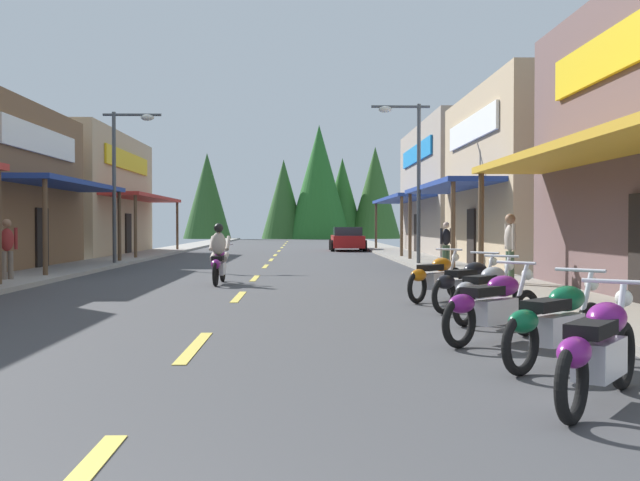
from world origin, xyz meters
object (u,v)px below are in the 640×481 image
(pedestrian_browsing, at_px, (446,242))
(parked_car_curbside, at_px, (347,239))
(streetlamp_right, at_px, (410,160))
(motorcycle_parked_right_3, at_px, (486,291))
(streetlamp_left, at_px, (124,164))
(pedestrian_waiting, at_px, (7,246))
(rider_cruising_lead, at_px, (219,259))
(motorcycle_parked_right_2, at_px, (493,305))
(motorcycle_parked_right_5, at_px, (436,276))
(motorcycle_parked_right_0, at_px, (599,349))
(pedestrian_by_shop, at_px, (510,245))
(motorcycle_parked_right_1, at_px, (556,321))
(motorcycle_parked_right_4, at_px, (468,283))

(pedestrian_browsing, distance_m, parked_car_curbside, 18.29)
(streetlamp_right, distance_m, motorcycle_parked_right_3, 16.01)
(streetlamp_left, height_order, pedestrian_waiting, streetlamp_left)
(rider_cruising_lead, bearing_deg, motorcycle_parked_right_2, -153.69)
(rider_cruising_lead, distance_m, pedestrian_waiting, 5.52)
(rider_cruising_lead, bearing_deg, motorcycle_parked_right_5, -130.94)
(motorcycle_parked_right_2, xyz_separation_m, motorcycle_parked_right_3, (0.42, 2.04, 0.00))
(streetlamp_right, distance_m, pedestrian_browsing, 3.46)
(streetlamp_right, bearing_deg, motorcycle_parked_right_5, -95.78)
(motorcycle_parked_right_0, distance_m, motorcycle_parked_right_5, 8.75)
(streetlamp_left, xyz_separation_m, pedestrian_by_shop, (11.57, -10.27, -2.72))
(pedestrian_browsing, xyz_separation_m, parked_car_curbside, (-2.34, 18.14, -0.26))
(rider_cruising_lead, bearing_deg, pedestrian_by_shop, -102.45)
(streetlamp_right, distance_m, motorcycle_parked_right_1, 19.66)
(motorcycle_parked_right_0, xyz_separation_m, motorcycle_parked_right_4, (0.46, 6.96, 0.00))
(streetlamp_right, xyz_separation_m, parked_car_curbside, (-1.26, 16.72, -3.22))
(streetlamp_right, height_order, motorcycle_parked_right_2, streetlamp_right)
(pedestrian_by_shop, bearing_deg, rider_cruising_lead, -18.03)
(pedestrian_browsing, bearing_deg, streetlamp_right, 1.38)
(pedestrian_waiting, bearing_deg, motorcycle_parked_right_2, -0.97)
(motorcycle_parked_right_0, xyz_separation_m, motorcycle_parked_right_3, (0.41, 5.48, 0.00))
(streetlamp_left, distance_m, motorcycle_parked_right_1, 22.25)
(pedestrian_by_shop, bearing_deg, motorcycle_parked_right_2, 67.84)
(pedestrian_browsing, xyz_separation_m, pedestrian_waiting, (-12.68, -6.37, 0.03))
(rider_cruising_lead, bearing_deg, motorcycle_parked_right_3, -145.68)
(rider_cruising_lead, xyz_separation_m, pedestrian_waiting, (-5.51, 0.25, 0.32))
(motorcycle_parked_right_3, xyz_separation_m, parked_car_curbside, (-0.22, 32.33, 0.20))
(streetlamp_right, distance_m, motorcycle_parked_right_5, 12.85)
(pedestrian_browsing, relative_size, parked_car_curbside, 0.38)
(motorcycle_parked_right_2, xyz_separation_m, pedestrian_by_shop, (2.46, 7.97, 0.56))
(streetlamp_left, relative_size, pedestrian_waiting, 3.40)
(motorcycle_parked_right_1, xyz_separation_m, motorcycle_parked_right_3, (0.17, 3.72, 0.00))
(motorcycle_parked_right_4, relative_size, motorcycle_parked_right_5, 0.96)
(motorcycle_parked_right_0, height_order, parked_car_curbside, parked_car_curbside)
(motorcycle_parked_right_4, bearing_deg, parked_car_curbside, 47.26)
(streetlamp_left, bearing_deg, motorcycle_parked_right_0, -67.18)
(motorcycle_parked_right_0, xyz_separation_m, motorcycle_parked_right_2, (-0.01, 3.43, 0.00))
(motorcycle_parked_right_4, bearing_deg, motorcycle_parked_right_2, -140.73)
(motorcycle_parked_right_0, bearing_deg, streetlamp_right, 33.36)
(motorcycle_parked_right_0, xyz_separation_m, parked_car_curbside, (0.19, 37.80, 0.20))
(streetlamp_left, distance_m, streetlamp_right, 10.59)
(pedestrian_browsing, bearing_deg, motorcycle_parked_right_2, 135.05)
(pedestrian_by_shop, xyz_separation_m, parked_car_curbside, (-2.26, 26.41, -0.36))
(streetlamp_right, height_order, rider_cruising_lead, streetlamp_right)
(motorcycle_parked_right_3, height_order, motorcycle_parked_right_4, same)
(motorcycle_parked_right_3, distance_m, rider_cruising_lead, 9.10)
(motorcycle_parked_right_3, bearing_deg, motorcycle_parked_right_4, 39.41)
(streetlamp_right, height_order, motorcycle_parked_right_3, streetlamp_right)
(motorcycle_parked_right_2, relative_size, pedestrian_browsing, 1.03)
(parked_car_curbside, bearing_deg, streetlamp_right, -175.51)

